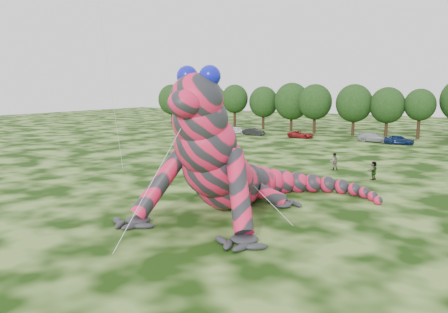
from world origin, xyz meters
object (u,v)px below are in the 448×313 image
Objects in this scene: tree_6 at (315,109)px; car_2 at (301,134)px; tree_4 at (263,108)px; tree_8 at (387,112)px; tree_9 at (419,114)px; car_3 at (374,137)px; tree_3 at (235,107)px; tree_7 at (354,110)px; tree_1 at (190,104)px; car_0 at (237,130)px; car_1 at (254,132)px; tree_0 at (172,104)px; spectator_5 at (374,171)px; tree_2 at (211,105)px; tree_5 at (292,107)px; inflatable_gecko at (234,139)px; car_4 at (399,140)px; spectator_1 at (334,162)px; flying_kite at (99,6)px.

tree_6 is 2.07× the size of car_2.
tree_6 is at bearing -9.53° from tree_4.
car_2 is (-12.59, -9.09, -3.84)m from tree_8.
tree_9 is 1.69× the size of car_3.
tree_3 is 25.64m from tree_7.
tree_4 reaches higher than car_3.
car_2 is at bearing -17.85° from tree_1.
car_0 is 4.38m from car_1.
car_2 is (-6.73, -8.91, -4.10)m from tree_7.
tree_3 is 21.41m from car_2.
tree_0 is at bearing 72.42° from car_3.
car_2 is (13.17, -0.34, -0.04)m from car_0.
tree_6 is at bearing -140.16° from spectator_5.
car_1 is (22.60, -11.01, -4.21)m from tree_1.
car_3 is at bearing -21.07° from tree_4.
spectator_5 is at bearing -51.29° from tree_4.
tree_2 is 60.78m from spectator_5.
car_2 is at bearing -22.52° from tree_2.
tree_0 is 70.11m from spectator_5.
car_2 is 12.38m from car_3.
tree_5 is 47.48m from spectator_5.
car_1 reaches higher than car_0.
tree_2 is 1.88× the size of car_3.
tree_0 is 2.38× the size of car_0.
tree_2 is 21.27m from car_1.
tree_8 is at bearing -176.11° from tree_9.
tree_2 is (-38.80, 55.72, -0.37)m from inflatable_gecko.
tree_2 is at bearing 176.60° from tree_7.
car_0 is 29.67m from car_4.
spectator_1 is (45.94, -36.49, -3.97)m from tree_1.
tree_0 is 1.00× the size of tree_6.
tree_5 is at bearing 177.42° from tree_9.
inflatable_gecko is 46.81m from car_2.
spectator_5 is (32.11, -40.07, -3.61)m from tree_4.
car_4 is at bearing -43.05° from tree_7.
inflatable_gecko is at bearing -65.46° from tree_4.
car_2 is at bearing -134.54° from spectator_5.
tree_9 is 20.55m from car_2.
car_1 is at bearing 95.02° from car_2.
car_0 is at bearing 85.72° from car_3.
inflatable_gecko is 2.12× the size of tree_5.
tree_7 is 22.04m from car_0.
tree_2 is 1.11× the size of tree_9.
tree_8 is at bearing -0.15° from tree_3.
inflatable_gecko reaches higher than tree_8.
inflatable_gecko is 67.90m from tree_2.
spectator_5 is (38.19, -38.43, -3.80)m from tree_3.
flying_kite is 56.73m from tree_4.
tree_7 is at bearing -5.57° from tree_4.
tree_1 is 30.83m from tree_6.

